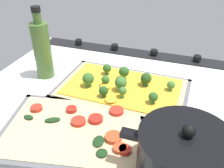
# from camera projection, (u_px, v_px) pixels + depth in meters

# --- Properties ---
(ground_plane) EXTENTS (0.81, 0.72, 0.03)m
(ground_plane) POSITION_uv_depth(u_px,v_px,m) (107.00, 101.00, 0.74)
(ground_plane) COLOR white
(stove_control_panel) EXTENTS (0.78, 0.07, 0.03)m
(stove_control_panel) POSITION_uv_depth(u_px,v_px,m) (134.00, 52.00, 0.99)
(stove_control_panel) COLOR black
(stove_control_panel) RESTS_ON ground_plane
(baking_tray_front) EXTENTS (0.40, 0.26, 0.01)m
(baking_tray_front) POSITION_uv_depth(u_px,v_px,m) (122.00, 90.00, 0.76)
(baking_tray_front) COLOR slate
(baking_tray_front) RESTS_ON ground_plane
(broccoli_pizza) EXTENTS (0.37, 0.23, 0.06)m
(broccoli_pizza) POSITION_uv_depth(u_px,v_px,m) (122.00, 87.00, 0.75)
(broccoli_pizza) COLOR #D3B77F
(broccoli_pizza) RESTS_ON baking_tray_front
(baking_tray_back) EXTENTS (0.39, 0.31, 0.01)m
(baking_tray_back) POSITION_uv_depth(u_px,v_px,m) (74.00, 131.00, 0.61)
(baking_tray_back) COLOR slate
(baking_tray_back) RESTS_ON ground_plane
(veggie_pizza_back) EXTENTS (0.36, 0.28, 0.02)m
(veggie_pizza_back) POSITION_uv_depth(u_px,v_px,m) (76.00, 129.00, 0.60)
(veggie_pizza_back) COLOR #CDB485
(veggie_pizza_back) RESTS_ON baking_tray_back
(cooking_pot) EXTENTS (0.24, 0.17, 0.14)m
(cooking_pot) POSITION_uv_depth(u_px,v_px,m) (182.00, 159.00, 0.46)
(cooking_pot) COLOR black
(cooking_pot) RESTS_ON ground_plane
(oil_bottle) EXTENTS (0.06, 0.06, 0.23)m
(oil_bottle) POSITION_uv_depth(u_px,v_px,m) (42.00, 49.00, 0.79)
(oil_bottle) COLOR #476B2D
(oil_bottle) RESTS_ON ground_plane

